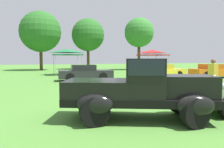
{
  "coord_description": "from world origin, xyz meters",
  "views": [
    {
      "loc": [
        -3.24,
        -5.48,
        1.7
      ],
      "look_at": [
        -0.45,
        2.29,
        1.1
      ],
      "focal_mm": 34.27,
      "sensor_mm": 36.0,
      "label": 1
    }
  ],
  "objects_px": {
    "canopy_tent_left_field": "(67,52)",
    "show_car_yellow": "(161,71)",
    "show_car_charcoal": "(85,73)",
    "feature_pickup_truck": "(141,89)",
    "spectator_between_cars": "(213,75)",
    "show_car_orange": "(213,71)",
    "canopy_tent_center_field": "(153,52)"
  },
  "relations": [
    {
      "from": "canopy_tent_left_field",
      "to": "show_car_yellow",
      "type": "bearing_deg",
      "value": -45.01
    },
    {
      "from": "show_car_charcoal",
      "to": "feature_pickup_truck",
      "type": "bearing_deg",
      "value": -94.54
    },
    {
      "from": "show_car_charcoal",
      "to": "spectator_between_cars",
      "type": "relative_size",
      "value": 2.52
    },
    {
      "from": "show_car_orange",
      "to": "canopy_tent_left_field",
      "type": "distance_m",
      "value": 14.22
    },
    {
      "from": "feature_pickup_truck",
      "to": "canopy_tent_center_field",
      "type": "xyz_separation_m",
      "value": [
        9.86,
        16.13,
        1.56
      ]
    },
    {
      "from": "feature_pickup_truck",
      "to": "show_car_yellow",
      "type": "distance_m",
      "value": 12.85
    },
    {
      "from": "feature_pickup_truck",
      "to": "show_car_orange",
      "type": "bearing_deg",
      "value": 38.35
    },
    {
      "from": "canopy_tent_center_field",
      "to": "show_car_yellow",
      "type": "bearing_deg",
      "value": -113.74
    },
    {
      "from": "show_car_charcoal",
      "to": "spectator_between_cars",
      "type": "xyz_separation_m",
      "value": [
        4.19,
        -8.51,
        0.31
      ]
    },
    {
      "from": "show_car_orange",
      "to": "show_car_charcoal",
      "type": "bearing_deg",
      "value": 172.71
    },
    {
      "from": "feature_pickup_truck",
      "to": "spectator_between_cars",
      "type": "distance_m",
      "value": 5.65
    },
    {
      "from": "feature_pickup_truck",
      "to": "canopy_tent_center_field",
      "type": "height_order",
      "value": "canopy_tent_center_field"
    },
    {
      "from": "show_car_orange",
      "to": "spectator_between_cars",
      "type": "distance_m",
      "value": 10.0
    },
    {
      "from": "canopy_tent_center_field",
      "to": "feature_pickup_truck",
      "type": "bearing_deg",
      "value": -121.43
    },
    {
      "from": "show_car_charcoal",
      "to": "show_car_orange",
      "type": "xyz_separation_m",
      "value": [
        11.24,
        -1.44,
        -0.0
      ]
    },
    {
      "from": "show_car_yellow",
      "to": "show_car_orange",
      "type": "bearing_deg",
      "value": -11.08
    },
    {
      "from": "spectator_between_cars",
      "to": "canopy_tent_left_field",
      "type": "distance_m",
      "value": 15.74
    },
    {
      "from": "show_car_charcoal",
      "to": "spectator_between_cars",
      "type": "height_order",
      "value": "spectator_between_cars"
    },
    {
      "from": "show_car_charcoal",
      "to": "show_car_orange",
      "type": "height_order",
      "value": "same"
    },
    {
      "from": "feature_pickup_truck",
      "to": "show_car_yellow",
      "type": "relative_size",
      "value": 0.91
    },
    {
      "from": "show_car_charcoal",
      "to": "show_car_yellow",
      "type": "distance_m",
      "value": 6.53
    },
    {
      "from": "feature_pickup_truck",
      "to": "show_car_yellow",
      "type": "height_order",
      "value": "feature_pickup_truck"
    },
    {
      "from": "show_car_yellow",
      "to": "canopy_tent_left_field",
      "type": "distance_m",
      "value": 10.01
    },
    {
      "from": "spectator_between_cars",
      "to": "canopy_tent_left_field",
      "type": "relative_size",
      "value": 0.58
    },
    {
      "from": "show_car_yellow",
      "to": "canopy_tent_center_field",
      "type": "bearing_deg",
      "value": 66.26
    },
    {
      "from": "show_car_charcoal",
      "to": "canopy_tent_center_field",
      "type": "relative_size",
      "value": 1.52
    },
    {
      "from": "show_car_yellow",
      "to": "canopy_tent_center_field",
      "type": "height_order",
      "value": "canopy_tent_center_field"
    },
    {
      "from": "show_car_orange",
      "to": "canopy_tent_left_field",
      "type": "xyz_separation_m",
      "value": [
        -11.69,
        7.89,
        1.82
      ]
    },
    {
      "from": "show_car_orange",
      "to": "canopy_tent_center_field",
      "type": "bearing_deg",
      "value": 109.04
    },
    {
      "from": "show_car_yellow",
      "to": "spectator_between_cars",
      "type": "xyz_separation_m",
      "value": [
        -2.33,
        -8.0,
        0.31
      ]
    },
    {
      "from": "show_car_orange",
      "to": "spectator_between_cars",
      "type": "bearing_deg",
      "value": -134.91
    },
    {
      "from": "feature_pickup_truck",
      "to": "spectator_between_cars",
      "type": "height_order",
      "value": "feature_pickup_truck"
    }
  ]
}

